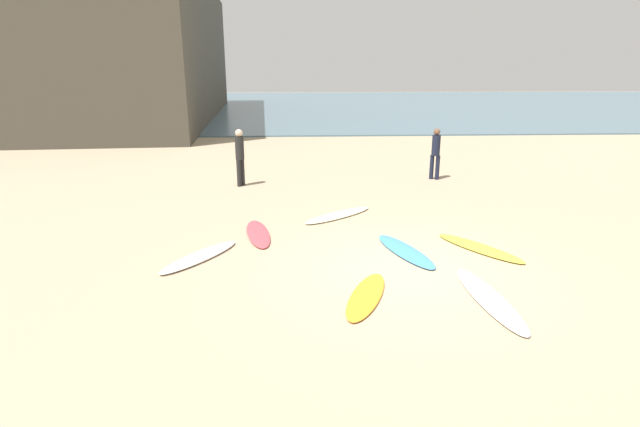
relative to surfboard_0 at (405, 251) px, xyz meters
name	(u,v)px	position (x,y,z in m)	size (l,w,h in m)	color
ground_plane	(403,270)	(-0.24, -0.94, -0.03)	(120.00, 120.00, 0.00)	tan
ocean_water	(318,105)	(-0.24, 37.24, 0.01)	(120.00, 40.00, 0.08)	slate
surfboard_0	(405,251)	(0.00, 0.00, 0.00)	(0.54, 2.15, 0.07)	#428FD4
surfboard_1	(258,233)	(-3.21, 1.28, 0.00)	(0.50, 2.03, 0.07)	#E34952
surfboard_2	(366,296)	(-1.12, -2.07, 0.00)	(0.51, 1.95, 0.06)	orange
surfboard_3	(200,257)	(-4.30, -0.14, 0.01)	(0.48, 2.13, 0.09)	white
surfboard_4	(489,299)	(0.96, -2.28, 0.00)	(0.51, 2.51, 0.06)	silver
surfboard_5	(338,215)	(-1.21, 2.65, 0.00)	(0.50, 2.25, 0.08)	#F8EFBF
surfboard_6	(479,248)	(1.64, 0.11, 0.00)	(0.50, 2.19, 0.07)	yellow
beachgoer_near	(240,154)	(-4.10, 6.19, 1.01)	(0.38, 0.38, 1.84)	black
beachgoer_mid	(436,151)	(2.46, 6.83, 0.94)	(0.38, 0.38, 1.74)	#191E33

